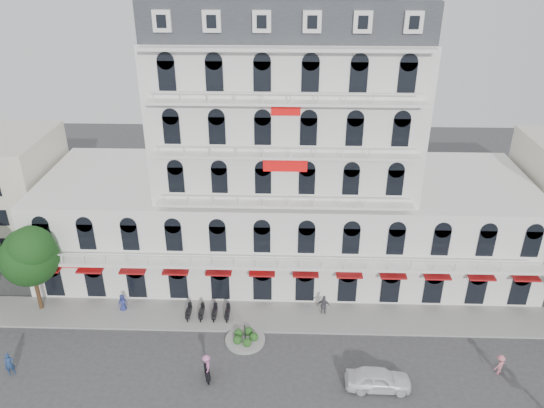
{
  "coord_description": "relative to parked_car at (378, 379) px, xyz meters",
  "views": [
    {
      "loc": [
        0.2,
        -26.75,
        29.04
      ],
      "look_at": [
        -0.98,
        10.0,
        10.34
      ],
      "focal_mm": 35.0,
      "sensor_mm": 36.0,
      "label": 1
    }
  ],
  "objects": [
    {
      "name": "traffic_island",
      "position": [
        -9.88,
        4.55,
        -0.54
      ],
      "size": [
        3.2,
        3.2,
        1.6
      ],
      "color": "gray",
      "rests_on": "ground"
    },
    {
      "name": "pedestrian_mid",
      "position": [
        -3.44,
        8.05,
        0.17
      ],
      "size": [
        1.21,
        0.7,
        1.94
      ],
      "primitive_type": "imported",
      "rotation": [
        0.0,
        0.0,
        2.94
      ],
      "color": "#515158",
      "rests_on": "ground"
    },
    {
      "name": "ground",
      "position": [
        -6.88,
        -1.45,
        -0.8
      ],
      "size": [
        120.0,
        120.0,
        0.0
      ],
      "primitive_type": "plane",
      "color": "#38383A",
      "rests_on": "ground"
    },
    {
      "name": "pedestrian_right",
      "position": [
        9.15,
        1.69,
        0.04
      ],
      "size": [
        1.24,
        1.11,
        1.66
      ],
      "primitive_type": "imported",
      "rotation": [
        0.0,
        0.0,
        3.73
      ],
      "color": "#C06573",
      "rests_on": "ground"
    },
    {
      "name": "sidewalk",
      "position": [
        -6.88,
        7.55,
        -0.72
      ],
      "size": [
        53.0,
        4.0,
        0.16
      ],
      "primitive_type": "cube",
      "color": "gray",
      "rests_on": "ground"
    },
    {
      "name": "main_building",
      "position": [
        -6.88,
        16.55,
        9.16
      ],
      "size": [
        45.0,
        15.0,
        25.8
      ],
      "color": "silver",
      "rests_on": "ground"
    },
    {
      "name": "rider_center",
      "position": [
        -12.34,
        0.5,
        0.34
      ],
      "size": [
        0.88,
        1.67,
        2.15
      ],
      "rotation": [
        0.0,
        0.0,
        4.97
      ],
      "color": "black",
      "rests_on": "ground"
    },
    {
      "name": "pedestrian_far",
      "position": [
        -26.88,
        0.44,
        0.16
      ],
      "size": [
        0.83,
        0.73,
        1.91
      ],
      "primitive_type": "imported",
      "rotation": [
        0.0,
        0.0,
        0.49
      ],
      "color": "navy",
      "rests_on": "ground"
    },
    {
      "name": "pedestrian_left",
      "position": [
        -20.69,
        8.05,
        0.04
      ],
      "size": [
        0.97,
        0.86,
        1.66
      ],
      "primitive_type": "imported",
      "rotation": [
        0.0,
        0.0,
        0.51
      ],
      "color": "navy",
      "rests_on": "ground"
    },
    {
      "name": "tree_west_inner",
      "position": [
        -27.83,
        8.03,
        4.89
      ],
      "size": [
        4.76,
        4.76,
        8.25
      ],
      "color": "#382314",
      "rests_on": "ground"
    },
    {
      "name": "parked_car",
      "position": [
        0.0,
        0.0,
        0.0
      ],
      "size": [
        4.7,
        1.94,
        1.59
      ],
      "primitive_type": "imported",
      "rotation": [
        0.0,
        0.0,
        1.56
      ],
      "color": "white",
      "rests_on": "ground"
    },
    {
      "name": "parked_scooter_row",
      "position": [
        -13.23,
        7.35,
        -0.8
      ],
      "size": [
        4.4,
        1.8,
        1.1
      ],
      "primitive_type": null,
      "color": "black",
      "rests_on": "ground"
    }
  ]
}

